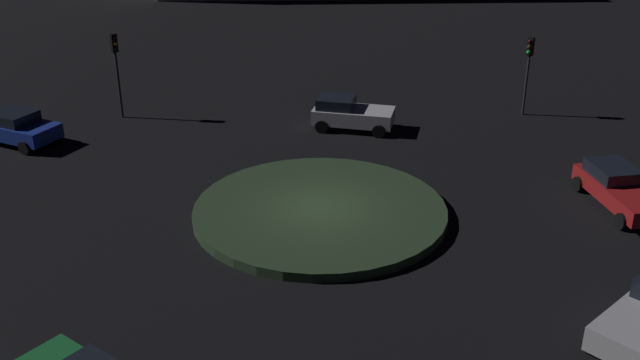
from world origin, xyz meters
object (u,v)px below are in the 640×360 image
(traffic_light_west, at_px, (116,59))
(traffic_light_north, at_px, (529,60))
(car_blue, at_px, (14,127))
(car_red, at_px, (619,188))
(car_white, at_px, (350,113))

(traffic_light_west, bearing_deg, traffic_light_north, 48.53)
(car_blue, bearing_deg, traffic_light_north, 34.92)
(car_red, relative_size, car_white, 1.13)
(car_white, relative_size, traffic_light_north, 1.03)
(car_white, xyz_separation_m, car_blue, (-13.20, -8.31, -0.03))
(car_blue, distance_m, traffic_light_north, 24.77)
(car_blue, bearing_deg, car_white, 32.57)
(car_red, xyz_separation_m, traffic_light_west, (-23.47, -0.24, 2.31))
(car_white, bearing_deg, traffic_light_west, -175.06)
(car_red, bearing_deg, car_white, -139.43)
(car_red, height_order, traffic_light_north, traffic_light_north)
(car_blue, xyz_separation_m, traffic_light_west, (2.24, 4.82, 2.27))
(car_blue, xyz_separation_m, traffic_light_north, (20.33, 13.99, 2.08))
(car_white, height_order, traffic_light_north, traffic_light_north)
(car_red, bearing_deg, traffic_light_north, 176.20)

